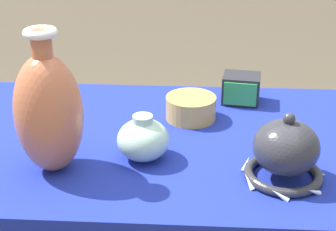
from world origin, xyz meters
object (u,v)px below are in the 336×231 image
(vase_dome_bell, at_px, (285,153))
(mosaic_tile_box, at_px, (241,89))
(vase_tall_bulbous, at_px, (49,112))
(jar_round_celadon, at_px, (143,139))
(pot_squat_ochre, at_px, (191,108))

(vase_dome_bell, relative_size, mosaic_tile_box, 1.61)
(vase_tall_bulbous, relative_size, jar_round_celadon, 2.66)
(jar_round_celadon, distance_m, pot_squat_ochre, 0.26)
(vase_tall_bulbous, xyz_separation_m, mosaic_tile_box, (0.48, 0.43, -0.11))
(vase_tall_bulbous, distance_m, jar_round_celadon, 0.24)
(vase_dome_bell, relative_size, pot_squat_ochre, 1.38)
(vase_tall_bulbous, xyz_separation_m, jar_round_celadon, (0.21, 0.06, -0.10))
(jar_round_celadon, bearing_deg, mosaic_tile_box, 54.32)
(vase_dome_bell, distance_m, jar_round_celadon, 0.34)
(mosaic_tile_box, distance_m, jar_round_celadon, 0.46)
(vase_tall_bulbous, xyz_separation_m, pot_squat_ochre, (0.32, 0.30, -0.12))
(vase_tall_bulbous, distance_m, pot_squat_ochre, 0.46)
(jar_round_celadon, height_order, pot_squat_ochre, jar_round_celadon)
(vase_tall_bulbous, bearing_deg, jar_round_celadon, 16.44)
(vase_dome_bell, height_order, jar_round_celadon, vase_dome_bell)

